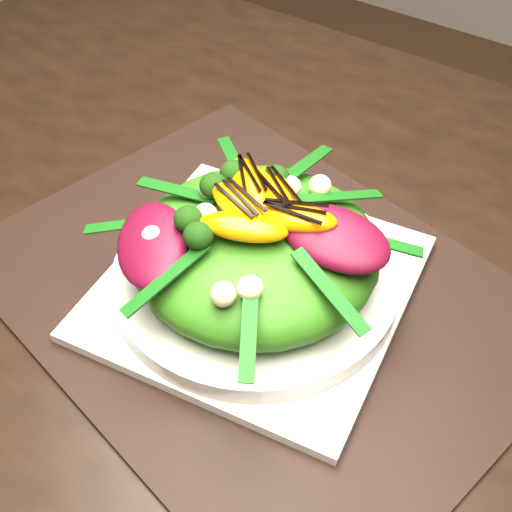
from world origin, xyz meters
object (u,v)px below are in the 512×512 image
Objects in this scene: placemat at (256,292)px; orange_segment at (248,200)px; lettuce_mound at (256,249)px; plate_base at (256,286)px; salad_bowl at (256,276)px; dining_table at (434,401)px.

orange_segment is (-0.01, 0.01, 0.10)m from placemat.
lettuce_mound reaches higher than placemat.
plate_base is 0.09m from orange_segment.
plate_base is 1.21× the size of lettuce_mound.
orange_segment reaches higher than salad_bowl.
lettuce_mound reaches higher than plate_base.
orange_segment is (-0.01, 0.01, 0.07)m from salad_bowl.
salad_bowl is at bearing -179.23° from dining_table.
placemat is at bearing -28.49° from orange_segment.
placemat is 6.87× the size of orange_segment.
orange_segment reaches higher than placemat.
plate_base is at bearing 0.00° from placemat.
lettuce_mound is (0.00, 0.00, 0.05)m from plate_base.
placemat is 2.29× the size of lettuce_mound.
lettuce_mound is at bearing 0.00° from plate_base.
dining_table is 0.18m from salad_bowl.
orange_segment is at bearing 151.51° from salad_bowl.
orange_segment is (-0.18, 0.00, 0.12)m from dining_table.
lettuce_mound is at bearing -28.49° from orange_segment.
dining_table is at bearing 0.77° from plate_base.
plate_base is at bearing 0.00° from salad_bowl.
orange_segment is (-0.01, 0.01, 0.04)m from lettuce_mound.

